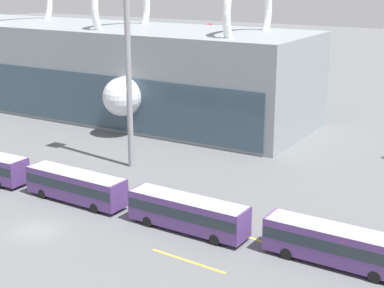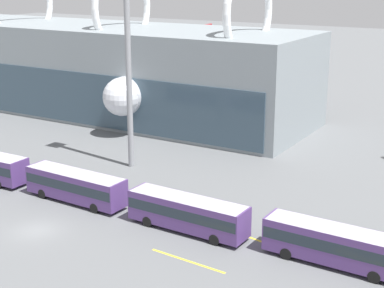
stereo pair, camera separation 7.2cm
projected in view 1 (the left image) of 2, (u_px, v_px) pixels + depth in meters
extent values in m
plane|color=slate|center=(37.00, 231.00, 53.96)|extent=(440.00, 440.00, 0.00)
torus|color=white|center=(22.00, 4.00, 104.49)|extent=(1.10, 14.69, 14.69)
torus|color=white|center=(122.00, 7.00, 93.54)|extent=(1.10, 14.69, 14.69)
torus|color=white|center=(249.00, 12.00, 82.58)|extent=(1.10, 14.69, 14.69)
cylinder|color=silver|center=(169.00, 81.00, 95.70)|extent=(7.78, 28.89, 5.53)
sphere|color=silver|center=(122.00, 97.00, 83.42)|extent=(5.42, 5.42, 5.42)
cone|color=silver|center=(206.00, 69.00, 107.98)|extent=(5.74, 6.66, 5.26)
cube|color=silver|center=(174.00, 85.00, 97.47)|extent=(33.50, 6.50, 0.35)
cylinder|color=gray|center=(226.00, 99.00, 93.94)|extent=(2.81, 3.29, 2.58)
cylinder|color=gray|center=(127.00, 89.00, 101.86)|extent=(2.81, 3.29, 2.58)
cube|color=red|center=(205.00, 45.00, 106.14)|extent=(0.80, 5.04, 7.18)
cube|color=silver|center=(205.00, 66.00, 107.22)|extent=(14.60, 4.33, 0.28)
cylinder|color=gray|center=(139.00, 110.00, 88.27)|extent=(0.36, 0.36, 4.67)
cylinder|color=black|center=(140.00, 125.00, 88.93)|extent=(0.54, 1.13, 1.10)
cylinder|color=gray|center=(194.00, 98.00, 96.48)|extent=(0.36, 0.36, 4.67)
cylinder|color=black|center=(194.00, 112.00, 97.14)|extent=(0.54, 1.13, 1.10)
cylinder|color=gray|center=(156.00, 94.00, 99.54)|extent=(0.36, 0.36, 4.67)
cylinder|color=black|center=(156.00, 108.00, 100.19)|extent=(0.54, 1.13, 1.10)
cylinder|color=black|center=(16.00, 177.00, 66.47)|extent=(1.00, 0.31, 1.00)
cube|color=#56387A|center=(76.00, 185.00, 60.30)|extent=(11.74, 3.09, 2.78)
cube|color=#232D38|center=(76.00, 183.00, 60.22)|extent=(11.51, 3.11, 0.97)
cube|color=silver|center=(75.00, 173.00, 59.93)|extent=(11.39, 2.99, 0.12)
cylinder|color=black|center=(111.00, 200.00, 59.81)|extent=(1.01, 0.33, 1.00)
cylinder|color=black|center=(95.00, 208.00, 57.77)|extent=(1.01, 0.33, 1.00)
cylinder|color=black|center=(60.00, 187.00, 63.55)|extent=(1.01, 0.33, 1.00)
cylinder|color=black|center=(42.00, 194.00, 61.51)|extent=(1.01, 0.33, 1.00)
cube|color=#56387A|center=(188.00, 213.00, 53.49)|extent=(11.73, 3.05, 2.78)
cube|color=#232D38|center=(188.00, 210.00, 53.41)|extent=(11.50, 3.07, 0.97)
cube|color=silver|center=(188.00, 199.00, 53.12)|extent=(11.38, 2.95, 0.12)
cylinder|color=black|center=(229.00, 229.00, 53.01)|extent=(1.01, 0.33, 1.00)
cylinder|color=black|center=(215.00, 240.00, 50.96)|extent=(1.01, 0.33, 1.00)
cylinder|color=black|center=(163.00, 213.00, 56.73)|extent=(1.01, 0.33, 1.00)
cylinder|color=black|center=(148.00, 222.00, 54.68)|extent=(1.01, 0.33, 1.00)
cube|color=#56387A|center=(335.00, 244.00, 47.28)|extent=(11.72, 2.99, 2.78)
cube|color=#232D38|center=(335.00, 241.00, 47.20)|extent=(11.49, 3.02, 0.97)
cube|color=silver|center=(336.00, 229.00, 46.91)|extent=(11.37, 2.91, 0.12)
cylinder|color=black|center=(383.00, 263.00, 46.82)|extent=(1.01, 0.32, 1.00)
cylinder|color=black|center=(374.00, 277.00, 44.76)|extent=(1.01, 0.32, 1.00)
cylinder|color=black|center=(298.00, 242.00, 50.51)|extent=(1.01, 0.32, 1.00)
cylinder|color=black|center=(286.00, 254.00, 48.46)|extent=(1.01, 0.32, 1.00)
cylinder|color=gray|center=(128.00, 47.00, 67.78)|extent=(0.69, 0.69, 29.11)
cube|color=yellow|center=(188.00, 261.00, 48.29)|extent=(7.30, 0.73, 0.01)
cube|color=yellow|center=(220.00, 226.00, 54.82)|extent=(11.09, 2.53, 0.01)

